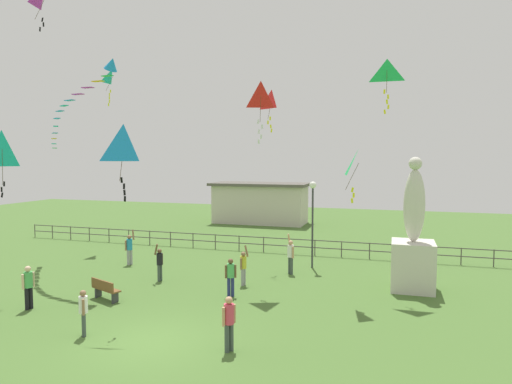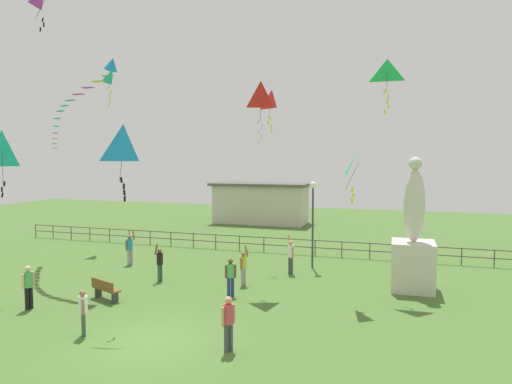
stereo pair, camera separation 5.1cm
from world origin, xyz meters
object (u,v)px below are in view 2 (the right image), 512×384
at_px(person_2, 160,262).
at_px(lamppost, 313,206).
at_px(kite_1, 387,72).
at_px(kite_3, 358,164).
at_px(person_0, 28,284).
at_px(kite_4, 272,101).
at_px(statue_monument, 413,250).
at_px(kite_7, 2,150).
at_px(streamer_kite, 102,76).
at_px(person_5, 130,247).
at_px(park_bench, 105,289).
at_px(kite_2, 113,79).
at_px(person_6, 243,266).
at_px(person_4, 83,309).
at_px(person_1, 228,320).
at_px(person_3, 231,275).
at_px(person_7, 291,254).
at_px(kite_5, 261,98).
at_px(kite_6, 124,145).

bearing_deg(person_2, lamppost, 36.12).
xyz_separation_m(kite_1, kite_3, (-0.97, -2.28, -3.99)).
bearing_deg(kite_3, person_0, -157.23).
xyz_separation_m(lamppost, kite_4, (-2.38, 0.48, 5.56)).
height_order(statue_monument, kite_3, kite_3).
distance_m(kite_7, streamer_kite, 5.75).
xyz_separation_m(kite_7, streamer_kite, (1.48, 4.29, 3.54)).
height_order(person_5, streamer_kite, streamer_kite).
bearing_deg(park_bench, lamppost, 48.04).
bearing_deg(kite_7, kite_2, 105.05).
height_order(person_2, kite_7, kite_7).
distance_m(lamppost, person_6, 5.38).
xyz_separation_m(kite_2, kite_4, (11.38, -1.99, -2.14)).
height_order(person_0, person_4, person_0).
relative_size(park_bench, person_4, 1.02).
xyz_separation_m(person_0, person_1, (8.62, -1.20, -0.01)).
bearing_deg(kite_7, statue_monument, 23.34).
xyz_separation_m(statue_monument, streamer_kite, (-14.02, -2.40, 7.84)).
distance_m(person_3, kite_4, 10.19).
bearing_deg(person_3, person_7, 69.95).
distance_m(lamppost, kite_4, 6.06).
height_order(lamppost, park_bench, lamppost).
relative_size(person_1, streamer_kite, 0.24).
bearing_deg(person_4, person_6, 66.50).
bearing_deg(lamppost, person_1, -92.86).
relative_size(person_2, kite_3, 0.83).
bearing_deg(person_2, person_5, 143.33).
height_order(statue_monument, person_7, statue_monument).
height_order(statue_monument, kite_2, kite_2).
height_order(park_bench, person_3, person_3).
distance_m(park_bench, person_0, 2.81).
bearing_deg(kite_2, kite_4, -9.90).
bearing_deg(person_6, person_2, -173.01).
relative_size(kite_4, kite_5, 0.86).
height_order(person_1, kite_6, kite_6).
relative_size(park_bench, person_0, 0.92).
xyz_separation_m(lamppost, streamer_kite, (-9.11, -4.99, 6.30)).
distance_m(person_6, person_7, 3.04).
xyz_separation_m(park_bench, person_6, (4.68, 3.69, 0.45)).
height_order(person_4, kite_2, kite_2).
relative_size(person_2, kite_2, 0.77).
relative_size(kite_3, streamer_kite, 0.31).
distance_m(park_bench, person_1, 7.21).
bearing_deg(kite_4, person_6, -90.29).
height_order(kite_5, streamer_kite, streamer_kite).
bearing_deg(park_bench, person_5, 114.17).
bearing_deg(person_1, person_4, -176.27).
height_order(park_bench, kite_7, kite_7).
relative_size(person_2, kite_6, 0.67).
distance_m(statue_monument, person_1, 9.95).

